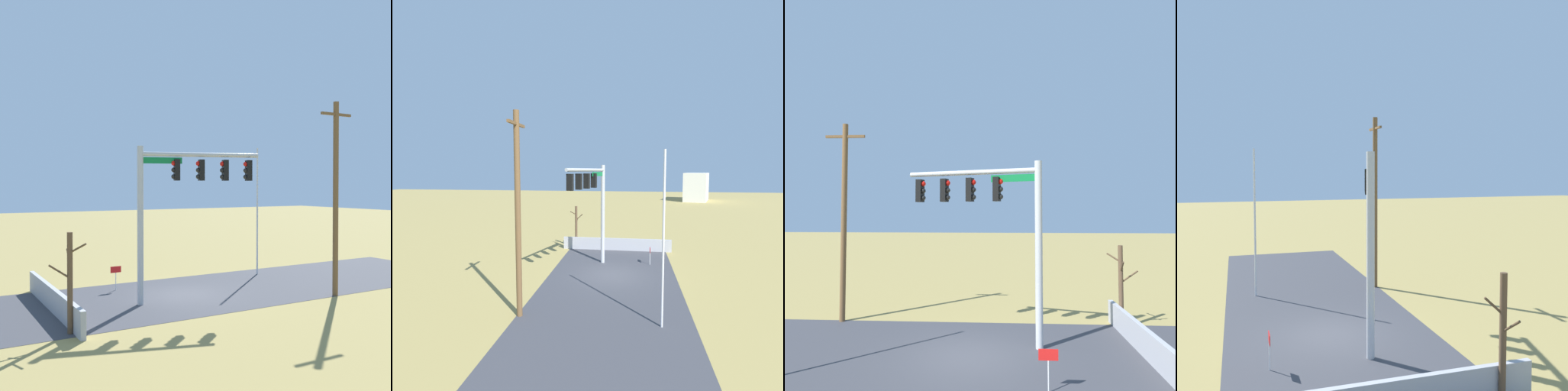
# 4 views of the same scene
# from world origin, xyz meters

# --- Properties ---
(ground_plane) EXTENTS (160.00, 160.00, 0.00)m
(ground_plane) POSITION_xyz_m (0.00, 0.00, 0.00)
(ground_plane) COLOR #9E894C
(road_surface) EXTENTS (28.00, 8.00, 0.01)m
(road_surface) POSITION_xyz_m (-4.00, 0.00, 0.01)
(road_surface) COLOR #3D3D42
(road_surface) RESTS_ON ground_plane
(sidewalk_corner) EXTENTS (6.00, 6.00, 0.01)m
(sidewalk_corner) POSITION_xyz_m (3.63, 0.86, 0.00)
(sidewalk_corner) COLOR #B7B5AD
(sidewalk_corner) RESTS_ON ground_plane
(retaining_fence) EXTENTS (0.20, 8.98, 1.01)m
(retaining_fence) POSITION_xyz_m (6.29, 0.04, 0.51)
(retaining_fence) COLOR #A8A8AD
(retaining_fence) RESTS_ON ground_plane
(signal_mast) EXTENTS (5.47, 1.77, 7.07)m
(signal_mast) POSITION_xyz_m (0.97, 1.34, 5.05)
(signal_mast) COLOR #B2B5BA
(signal_mast) RESTS_ON ground_plane
(flagpole) EXTENTS (0.10, 0.10, 7.57)m
(flagpole) POSITION_xyz_m (-6.39, -2.54, 3.78)
(flagpole) COLOR silver
(flagpole) RESTS_ON ground_plane
(utility_pole) EXTENTS (1.90, 0.26, 9.33)m
(utility_pole) POSITION_xyz_m (-6.26, 3.86, 4.84)
(utility_pole) COLOR brown
(utility_pole) RESTS_ON ground_plane
(bare_tree) EXTENTS (1.27, 1.02, 3.64)m
(bare_tree) POSITION_xyz_m (6.48, 3.50, 1.88)
(bare_tree) COLOR brown
(bare_tree) RESTS_ON ground_plane
(open_sign) EXTENTS (0.56, 0.04, 1.22)m
(open_sign) POSITION_xyz_m (2.54, -2.52, 0.91)
(open_sign) COLOR silver
(open_sign) RESTS_ON ground_plane
(distant_building) EXTENTS (9.81, 6.89, 6.11)m
(distant_building) POSITION_xyz_m (51.60, -15.08, 3.05)
(distant_building) COLOR silver
(distant_building) RESTS_ON ground_plane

